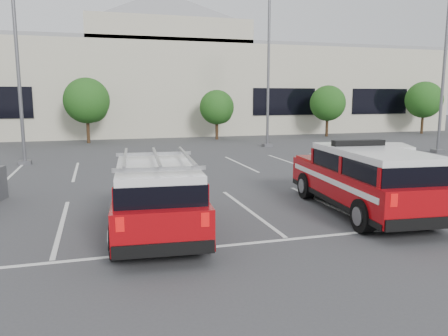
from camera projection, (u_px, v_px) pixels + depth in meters
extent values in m
plane|color=#3B3B3D|center=(249.00, 211.00, 13.34)|extent=(120.00, 120.00, 0.00)
cube|color=silver|center=(212.00, 183.00, 17.60)|extent=(23.00, 15.00, 0.01)
cube|color=#BDB69F|center=(141.00, 91.00, 43.01)|extent=(60.00, 15.00, 8.00)
cube|color=gray|center=(140.00, 48.00, 42.34)|extent=(60.00, 15.00, 0.30)
cube|color=#BDB69F|center=(162.00, 37.00, 41.33)|extent=(14.00, 12.00, 2.00)
pyramid|color=gray|center=(162.00, 9.00, 40.91)|extent=(15.98, 15.98, 3.20)
cylinder|color=#3F2B19|center=(88.00, 131.00, 32.65)|extent=(0.24, 0.24, 1.84)
sphere|color=#1A4813|center=(87.00, 101.00, 32.29)|extent=(3.37, 3.37, 3.37)
sphere|color=#1A4813|center=(93.00, 107.00, 32.67)|extent=(2.24, 2.24, 2.24)
cylinder|color=#3F2B19|center=(217.00, 130.00, 35.44)|extent=(0.24, 0.24, 1.51)
sphere|color=#1A4813|center=(217.00, 107.00, 35.14)|extent=(2.77, 2.77, 2.77)
sphere|color=#1A4813|center=(221.00, 112.00, 35.51)|extent=(1.85, 1.85, 1.85)
cylinder|color=#3F2B19|center=(327.00, 127.00, 38.18)|extent=(0.24, 0.24, 1.67)
sphere|color=#1A4813|center=(328.00, 103.00, 37.85)|extent=(3.07, 3.07, 3.07)
sphere|color=#1A4813|center=(330.00, 109.00, 38.23)|extent=(2.05, 2.05, 2.05)
cylinder|color=#3F2B19|center=(422.00, 124.00, 40.93)|extent=(0.24, 0.24, 1.84)
sphere|color=#1A4813|center=(424.00, 100.00, 40.57)|extent=(3.37, 3.37, 3.37)
sphere|color=#1A4813|center=(426.00, 105.00, 40.95)|extent=(2.24, 2.24, 2.24)
cube|color=#59595E|center=(25.00, 162.00, 22.48)|extent=(0.60, 0.60, 0.20)
cylinder|color=#59595E|center=(18.00, 65.00, 21.69)|extent=(0.18, 0.18, 10.00)
cube|color=#59595E|center=(267.00, 145.00, 30.41)|extent=(0.60, 0.60, 0.20)
cylinder|color=#59595E|center=(268.00, 73.00, 29.62)|extent=(0.18, 0.18, 10.00)
cube|color=#59595E|center=(437.00, 151.00, 27.21)|extent=(0.60, 0.60, 0.20)
cylinder|color=#59595E|center=(444.00, 71.00, 26.42)|extent=(0.18, 0.18, 10.00)
cube|color=#93070B|center=(363.00, 184.00, 13.12)|extent=(2.75, 6.25, 0.93)
cube|color=black|center=(374.00, 164.00, 12.47)|extent=(2.42, 4.47, 0.49)
cube|color=silver|center=(374.00, 152.00, 12.42)|extent=(2.36, 4.39, 0.18)
cube|color=black|center=(358.00, 143.00, 13.31)|extent=(1.66, 0.46, 0.17)
cube|color=silver|center=(388.00, 171.00, 16.23)|extent=(3.85, 5.66, 0.78)
cube|color=black|center=(386.00, 154.00, 16.61)|extent=(2.32, 2.42, 0.41)
cube|color=silver|center=(386.00, 147.00, 16.56)|extent=(2.27, 2.37, 0.15)
cube|color=#93070B|center=(157.00, 203.00, 11.08)|extent=(2.48, 5.41, 0.87)
cube|color=black|center=(157.00, 181.00, 10.47)|extent=(2.18, 3.75, 0.45)
cube|color=silver|center=(157.00, 168.00, 10.42)|extent=(2.13, 3.68, 0.17)
cube|color=#A5A5A8|center=(156.00, 156.00, 10.38)|extent=(2.21, 3.40, 0.06)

